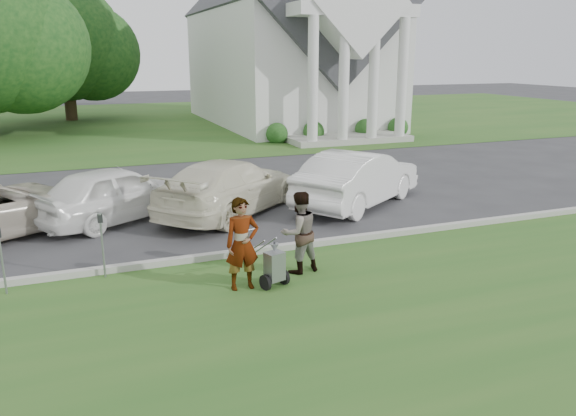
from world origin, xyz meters
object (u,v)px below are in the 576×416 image
person_right (299,233)px  car_b (116,193)px  parking_meter_near (102,237)px  tree_back (65,47)px  car_d (358,178)px  car_c (230,186)px  striping_cart (274,267)px  parking_meter_far (1,253)px  church (289,26)px  person_left (242,245)px

person_right → car_b: size_ratio=0.38×
parking_meter_near → car_b: bearing=81.9°
tree_back → car_d: 27.82m
tree_back → parking_meter_near: tree_back is taller
car_b → car_c: size_ratio=0.85×
car_c → car_d: size_ratio=1.06×
car_b → person_right: bearing=-179.2°
car_d → striping_cart: bearing=104.2°
parking_meter_far → car_d: car_d is taller
church → car_c: church is taller
tree_back → church: bearing=-27.8°
striping_cart → car_c: car_c is taller
church → tree_back: 14.77m
tree_back → car_c: bearing=-81.5°
church → car_b: church is taller
tree_back → striping_cart: bearing=-84.0°
person_right → parking_meter_near: 3.86m
car_b → car_d: (6.72, -0.85, 0.06)m
car_c → car_d: (3.72, -0.52, 0.05)m
person_left → car_b: person_left is taller
church → parking_meter_near: bearing=-119.1°
striping_cart → parking_meter_far: size_ratio=0.84×
striping_cart → person_left: (-0.58, 0.14, 0.47)m
car_b → car_d: size_ratio=0.90×
car_d → car_b: bearing=48.8°
striping_cart → car_b: 6.18m
parking_meter_near → car_d: bearing=23.6°
church → person_right: church is taller
striping_cart → car_b: (-2.40, 5.68, 0.34)m
tree_back → car_d: (7.61, -26.47, -3.92)m
tree_back → parking_meter_near: (0.31, -29.66, -3.89)m
tree_back → parking_meter_far: size_ratio=7.44×
striping_cart → car_d: car_d is taller
person_right → parking_meter_far: 5.53m
tree_back → car_b: size_ratio=2.19×
tree_back → parking_meter_near: 29.91m
parking_meter_far → car_b: (2.33, 4.24, -0.07)m
church → parking_meter_near: 26.58m
person_right → parking_meter_far: (-5.46, 0.91, -0.02)m
striping_cart → person_right: bearing=18.5°
car_d → church: bearing=-49.3°
car_b → person_left: bearing=167.8°
tree_back → car_d: tree_back is taller
person_left → parking_meter_far: bearing=162.9°
car_c → person_right: bearing=139.7°
tree_back → car_c: (3.89, -25.95, -3.97)m
parking_meter_far → car_c: bearing=36.2°
tree_back → car_c: tree_back is taller
church → person_right: 26.03m
car_b → car_c: 3.02m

